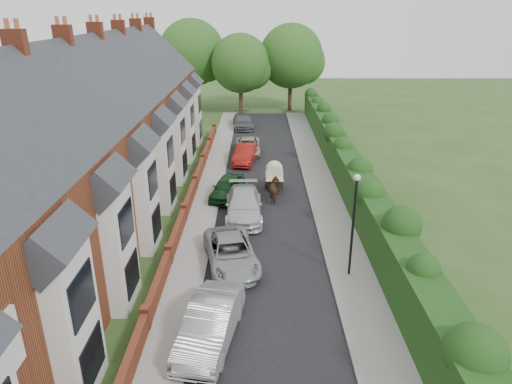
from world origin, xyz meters
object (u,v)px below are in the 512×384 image
car_silver_b (231,253)px  horse_cart (274,175)px  lamppost (354,213)px  car_red (245,154)px  car_green (227,187)px  horse (275,190)px  car_silver_a (210,324)px  car_grey (243,121)px  car_white (244,205)px  car_beige (248,146)px

car_silver_b → horse_cart: horse_cart is taller
lamppost → car_red: 18.21m
car_green → lamppost: bearing=-43.7°
car_silver_b → car_red: car_red is taller
horse → car_silver_a: bearing=71.0°
car_silver_a → car_red: 21.84m
car_silver_b → car_grey: car_grey is taller
lamppost → car_red: bearing=107.4°
lamppost → car_white: size_ratio=0.97×
car_silver_a → horse: bearing=88.3°
lamppost → car_beige: (-5.25, 19.80, -2.65)m
lamppost → car_silver_b: size_ratio=1.02×
car_silver_a → car_green: 14.34m
car_red → car_grey: (-0.57, 11.80, -0.02)m
car_white → horse_cart: size_ratio=1.91×
car_grey → horse_cart: horse_cart is taller
car_green → horse: size_ratio=2.35×
car_beige → car_grey: bearing=93.6°
lamppost → car_white: (-5.21, 6.60, -2.52)m
car_white → car_green: bearing=108.9°
car_green → car_grey: 19.30m
car_silver_a → horse_cart: size_ratio=1.75×
car_white → horse: bearing=49.2°
lamppost → car_white: bearing=128.3°
car_beige → car_grey: car_grey is taller
horse → horse_cart: 1.95m
car_silver_a → car_white: size_ratio=0.92×
car_grey → horse_cart: bearing=-86.8°
car_beige → horse: horse is taller
horse_cart → car_green: bearing=-157.7°
car_silver_a → car_green: size_ratio=1.17×
lamppost → horse: size_ratio=2.92×
horse → horse_cart: bearing=-96.9°
car_beige → horse_cart: (2.04, -8.79, 0.50)m
car_grey → car_silver_a: bearing=-95.8°
car_white → car_green: (-1.19, 3.10, -0.06)m
lamppost → horse_cart: lamppost is taller
car_silver_a → horse_cart: bearing=89.7°
car_silver_a → car_red: car_silver_a is taller
car_beige → horse: bearing=-80.1°
car_beige → horse: size_ratio=2.63×
car_green → horse: bearing=2.3°
car_white → horse_cart: (2.00, 4.41, 0.38)m
car_silver_a → horse_cart: horse_cart is taller
car_green → car_grey: bearing=101.6°
car_green → car_red: car_red is taller
car_beige → horse_cart: 9.04m
car_silver_a → car_grey: car_silver_a is taller
car_green → car_beige: (1.15, 10.10, -0.06)m
car_green → horse_cart: 3.48m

